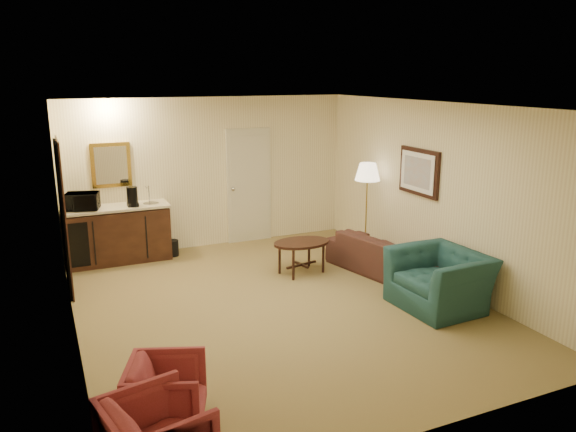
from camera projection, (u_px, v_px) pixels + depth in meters
name	position (u px, v px, depth m)	size (l,w,h in m)	color
ground	(278.00, 305.00, 7.42)	(6.00, 6.00, 0.00)	olive
room_walls	(249.00, 169.00, 7.64)	(5.02, 6.01, 2.61)	beige
wetbar_cabinet	(118.00, 234.00, 9.06)	(1.64, 0.58, 0.92)	#3D2113
sofa	(388.00, 249.00, 8.50)	(2.00, 0.58, 0.78)	black
teal_armchair	(440.00, 271.00, 7.26)	(1.15, 0.74, 1.00)	#1B4043
rose_chair_near	(166.00, 390.00, 4.82)	(0.64, 0.60, 0.66)	#922F41
coffee_table	(301.00, 257.00, 8.57)	(0.88, 0.59, 0.51)	black
floor_lamp	(366.00, 209.00, 9.34)	(0.42, 0.42, 1.57)	#AE933A
waste_bin	(172.00, 248.00, 9.42)	(0.21, 0.21, 0.27)	black
microwave	(82.00, 199.00, 8.69)	(0.48, 0.27, 0.33)	black
coffee_maker	(132.00, 197.00, 8.91)	(0.17, 0.17, 0.32)	black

